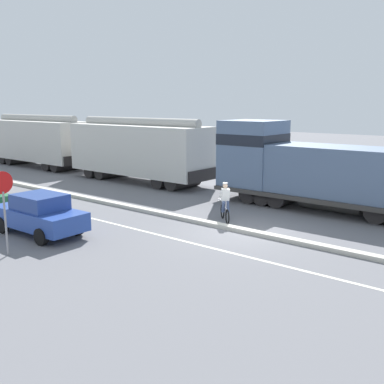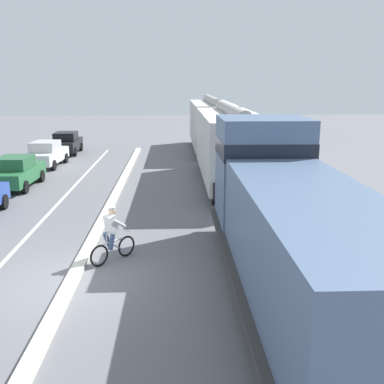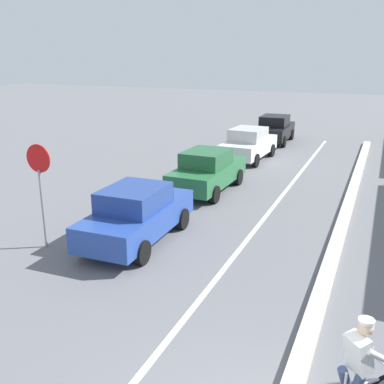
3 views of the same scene
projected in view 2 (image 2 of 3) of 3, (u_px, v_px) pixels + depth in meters
name	position (u px, v px, depth m)	size (l,w,h in m)	color
ground_plane	(72.00, 283.00, 12.22)	(120.00, 120.00, 0.00)	slate
median_curb	(105.00, 215.00, 18.02)	(0.36, 36.00, 0.16)	beige
lane_stripe	(45.00, 218.00, 17.94)	(0.14, 36.00, 0.01)	silver
locomotive	(287.00, 223.00, 11.48)	(3.10, 11.61, 4.20)	slate
hopper_car_lead	(230.00, 145.00, 23.19)	(2.90, 10.60, 4.18)	beige
hopper_car_middle	(211.00, 124.00, 34.44)	(2.90, 10.60, 4.18)	beige
parked_car_green	(17.00, 172.00, 22.84)	(1.90, 4.24, 1.62)	#286B3D
parked_car_white	(46.00, 154.00, 28.44)	(1.99, 4.28, 1.62)	silver
parked_car_black	(66.00, 143.00, 33.44)	(1.92, 4.25, 1.62)	black
cyclist	(112.00, 236.00, 13.47)	(1.22, 1.28, 1.71)	black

